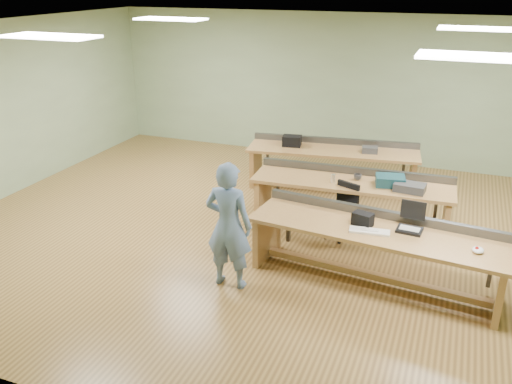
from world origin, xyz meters
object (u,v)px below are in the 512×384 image
workbench_front (376,242)px  person (229,226)px  workbench_mid (352,192)px  parts_bin_grey (410,187)px  camera_bag (363,219)px  workbench_back (333,159)px  parts_bin_teal (390,181)px  mug (358,177)px  drinks_can (333,178)px  laptop_base (409,230)px  task_chair (341,218)px

workbench_front → person: 1.86m
workbench_mid → parts_bin_grey: parts_bin_grey is taller
person → camera_bag: size_ratio=6.66×
workbench_back → parts_bin_teal: (1.22, -1.49, 0.26)m
mug → drinks_can: drinks_can is taller
parts_bin_teal → parts_bin_grey: bearing=-24.4°
workbench_mid → mug: bearing=42.3°
laptop_base → parts_bin_teal: parts_bin_teal is taller
task_chair → parts_bin_teal: size_ratio=1.98×
workbench_front → person: bearing=-150.5°
workbench_mid → parts_bin_grey: 0.91m
camera_bag → drinks_can: bearing=133.8°
workbench_front → drinks_can: drinks_can is taller
laptop_base → drinks_can: 1.83m
workbench_front → parts_bin_teal: size_ratio=7.73×
task_chair → parts_bin_teal: parts_bin_teal is taller
workbench_front → drinks_can: 1.66m
workbench_back → parts_bin_grey: size_ratio=7.20×
camera_bag → task_chair: (-0.49, 1.08, -0.53)m
person → parts_bin_teal: 2.81m
person → parts_bin_teal: size_ratio=3.90×
workbench_back → task_chair: (0.61, -1.94, -0.25)m
laptop_base → parts_bin_grey: parts_bin_grey is taller
person → task_chair: bearing=-119.4°
workbench_mid → task_chair: 0.52m
person → camera_bag: (1.50, 0.76, 0.01)m
workbench_front → laptop_base: bearing=15.1°
workbench_mid → parts_bin_teal: 0.62m
workbench_front → person: (-1.69, -0.73, 0.26)m
workbench_mid → drinks_can: bearing=-149.5°
mug → parts_bin_grey: bearing=-13.8°
parts_bin_teal → drinks_can: parts_bin_teal is taller
task_chair → mug: mug is taller
parts_bin_teal → workbench_back: bearing=129.5°
laptop_base → task_chair: size_ratio=0.36×
workbench_mid → mug: size_ratio=25.94×
workbench_back → parts_bin_teal: 1.94m
person → workbench_back: bearing=-96.7°
person → drinks_can: 2.26m
camera_bag → drinks_can: camera_bag is taller
mug → parts_bin_teal: bearing=-6.8°
laptop_base → drinks_can: drinks_can is taller
workbench_mid → parts_bin_teal: (0.56, 0.01, 0.26)m
workbench_mid → parts_bin_grey: size_ratio=7.04×
task_chair → parts_bin_grey: 1.09m
workbench_mid → task_chair: bearing=-99.6°
person → laptop_base: bearing=-159.7°
person → parts_bin_teal: (1.62, 2.29, 0.00)m
laptop_base → drinks_can: size_ratio=2.42×
task_chair → camera_bag: bearing=-41.9°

